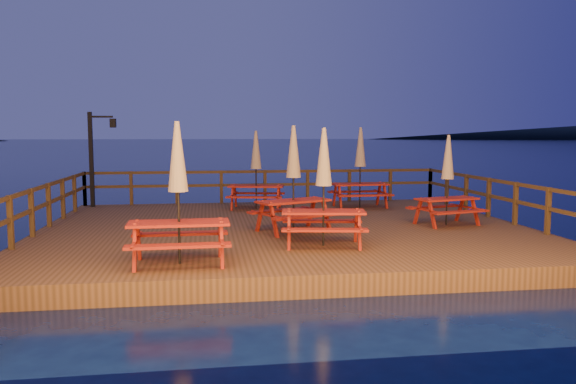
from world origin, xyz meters
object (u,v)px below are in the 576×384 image
picnic_table_0 (293,177)px  picnic_table_1 (360,166)px  lamp_post (96,150)px  picnic_table_2 (324,185)px

picnic_table_0 → picnic_table_1: (2.75, 4.06, -0.00)m
lamp_post → picnic_table_2: size_ratio=1.23×
picnic_table_1 → picnic_table_2: bearing=-114.0°
lamp_post → picnic_table_0: 7.71m
lamp_post → picnic_table_1: (8.24, -1.33, -0.49)m
lamp_post → picnic_table_2: lamp_post is taller
picnic_table_1 → picnic_table_0: bearing=-125.8°
lamp_post → picnic_table_2: bearing=-50.7°
picnic_table_0 → lamp_post: bearing=111.8°
lamp_post → picnic_table_1: lamp_post is taller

